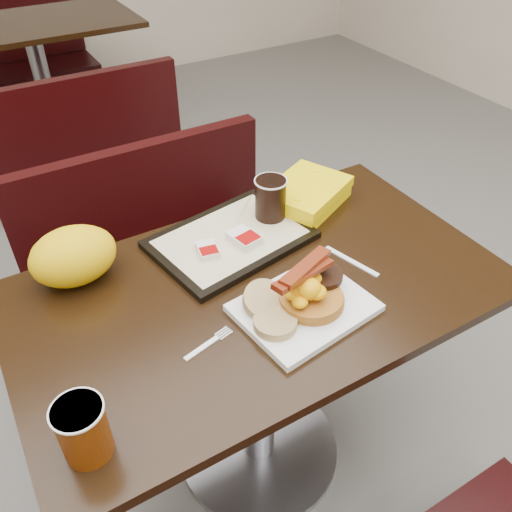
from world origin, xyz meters
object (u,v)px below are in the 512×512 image
bench_near_n (165,254)px  paper_bag (73,256)px  bench_far_n (21,55)px  hashbrown_sleeve_left (208,250)px  coffee_cup_far (270,199)px  table_far (44,86)px  fork (202,348)px  hashbrown_sleeve_right (244,238)px  table_near (259,380)px  bench_far_s (77,132)px  platter (304,308)px  coffee_cup_near (83,430)px  knife (351,261)px  tray (231,239)px  pancake_stack (311,298)px  clamshell (306,194)px

bench_near_n → paper_bag: (-0.38, -0.45, 0.46)m
bench_far_n → hashbrown_sleeve_left: 3.17m
coffee_cup_far → table_far: bearing=94.0°
fork → hashbrown_sleeve_right: 0.37m
table_near → bench_far_s: table_near is taller
fork → coffee_cup_far: bearing=27.7°
bench_far_n → bench_near_n: bearing=-90.0°
fork → hashbrown_sleeve_left: 0.31m
platter → coffee_cup_near: 0.55m
bench_far_s → knife: 2.00m
bench_near_n → coffee_cup_near: (-0.49, -0.92, 0.45)m
fork → hashbrown_sleeve_right: hashbrown_sleeve_right is taller
fork → platter: bearing=-17.1°
bench_far_s → hashbrown_sleeve_right: (0.04, -1.75, 0.42)m
fork → hashbrown_sleeve_left: hashbrown_sleeve_left is taller
table_near → platter: platter is taller
bench_near_n → coffee_cup_near: coffee_cup_near is taller
platter → hashbrown_sleeve_right: hashbrown_sleeve_right is taller
bench_far_s → paper_bag: (-0.38, -1.65, 0.46)m
bench_near_n → fork: 0.93m
fork → tray: 0.38m
platter → coffee_cup_near: bearing=-177.1°
table_far → bench_far_n: (0.00, 0.70, -0.02)m
table_near → bench_far_s: 1.90m
pancake_stack → platter: bearing=178.4°
knife → hashbrown_sleeve_right: size_ratio=1.98×
bench_far_n → hashbrown_sleeve_right: size_ratio=11.91×
fork → tray: bearing=38.7°
clamshell → bench_far_s: bearing=75.5°
hashbrown_sleeve_right → platter: bearing=-100.7°
knife → coffee_cup_far: 0.29m
tray → coffee_cup_far: 0.16m
bench_far_s → clamshell: 1.74m
bench_near_n → fork: size_ratio=7.86×
platter → coffee_cup_far: (0.12, 0.35, 0.07)m
table_near → paper_bag: size_ratio=5.70×
platter → hashbrown_sleeve_right: bearing=83.1°
coffee_cup_near → hashbrown_sleeve_right: bearing=35.2°
bench_far_n → platter: size_ratio=3.34×
pancake_stack → tray: bearing=97.4°
hashbrown_sleeve_right → bench_far_n: bearing=79.7°
table_near → bench_far_s: size_ratio=1.20×
platter → knife: (0.21, 0.09, -0.01)m
bench_near_n → platter: bearing=-86.9°
table_far → hashbrown_sleeve_right: hashbrown_sleeve_right is taller
coffee_cup_near → tray: size_ratio=0.30×
hashbrown_sleeve_right → coffee_cup_near: bearing=-155.9°
table_far → bench_far_n: bearing=90.0°
coffee_cup_far → bench_far_s: bearing=95.6°
pancake_stack → coffee_cup_near: bearing=-170.2°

